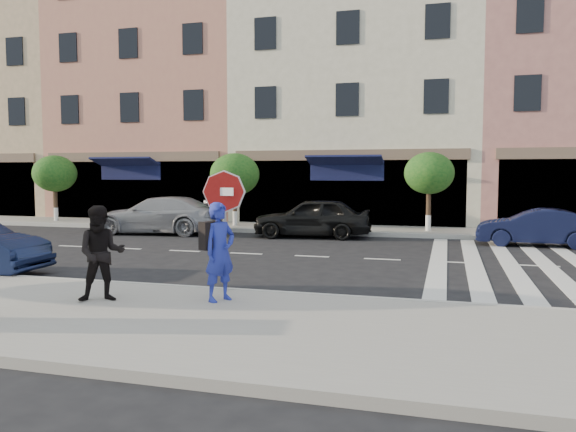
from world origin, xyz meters
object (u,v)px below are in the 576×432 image
Objects in this scene: photographer at (220,252)px; car_far_mid at (312,218)px; car_far_left at (158,215)px; walker at (101,253)px; stop_sign at (224,203)px; car_far_right at (536,227)px.

photographer is 11.12m from car_far_mid.
photographer reaches higher than car_far_left.
photographer is 1.03× the size of walker.
car_far_mid is at bearing 88.86° from car_far_left.
car_far_left is at bearing 84.66° from walker.
walker is (-1.73, -1.40, -0.84)m from stop_sign.
photographer is 0.34× the size of car_far_left.
car_far_mid is (-0.74, 10.26, -1.09)m from stop_sign.
walker is 11.70m from car_far_mid.
walker reaches higher than car_far_mid.
car_far_right is (7.59, -0.41, -0.12)m from car_far_mid.
walker is at bearing -33.63° from car_far_right.
car_far_mid is (6.08, 0.44, 0.01)m from car_far_left.
car_far_mid is (-0.99, 11.07, -0.28)m from photographer.
car_far_mid is (0.99, 11.65, -0.25)m from walker.
car_far_right is at bearing 22.88° from walker.
photographer is 0.40× the size of car_far_mid.
car_far_mid is 1.16× the size of car_far_right.
car_far_right is (6.85, 9.85, -1.22)m from stop_sign.
stop_sign is 1.32× the size of photographer.
stop_sign is 10.34m from car_far_mid.
car_far_mid is at bearing 99.36° from stop_sign.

